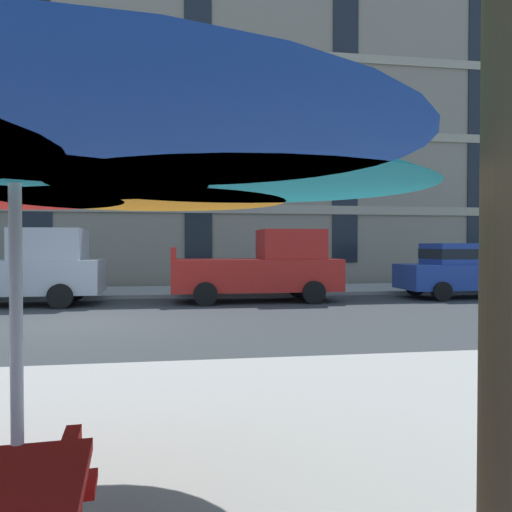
{
  "coord_description": "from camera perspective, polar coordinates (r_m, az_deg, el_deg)",
  "views": [
    {
      "loc": [
        2.15,
        -11.54,
        1.72
      ],
      "look_at": [
        4.52,
        3.2,
        1.4
      ],
      "focal_mm": 35.47,
      "sensor_mm": 36.0,
      "label": 1
    }
  ],
  "objects": [
    {
      "name": "pickup_red",
      "position": [
        15.49,
        0.79,
        -1.34
      ],
      "size": [
        5.1,
        2.12,
        2.2
      ],
      "color": "#B21E19",
      "rests_on": "ground"
    },
    {
      "name": "pickup_silver_midblock",
      "position": [
        15.89,
        -25.25,
        -1.39
      ],
      "size": [
        5.1,
        2.12,
        2.2
      ],
      "color": "#A8AAB2",
      "rests_on": "ground"
    },
    {
      "name": "sedan_blue",
      "position": [
        17.92,
        22.52,
        -1.33
      ],
      "size": [
        4.4,
        1.98,
        1.78
      ],
      "color": "navy",
      "rests_on": "ground"
    },
    {
      "name": "ground_plane",
      "position": [
        11.87,
        -19.61,
        -7.18
      ],
      "size": [
        120.0,
        120.0,
        0.0
      ],
      "primitive_type": "plane",
      "color": "#2D3033"
    },
    {
      "name": "sidewalk_far",
      "position": [
        18.54,
        -15.77,
        -3.95
      ],
      "size": [
        56.0,
        3.6,
        0.12
      ],
      "primitive_type": "cube",
      "color": "gray",
      "rests_on": "ground"
    },
    {
      "name": "apartment_building",
      "position": [
        27.03,
        -13.8,
        11.16
      ],
      "size": [
        37.02,
        12.08,
        12.8
      ],
      "color": "gray",
      "rests_on": "ground"
    },
    {
      "name": "patio_umbrella",
      "position": [
        2.7,
        -25.59,
        11.78
      ],
      "size": [
        4.09,
        3.8,
        2.49
      ],
      "color": "silver",
      "rests_on": "ground"
    }
  ]
}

